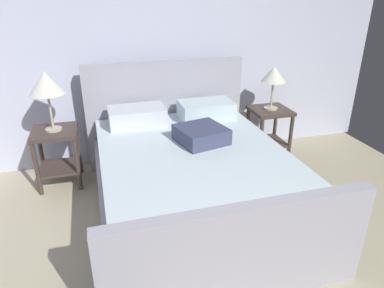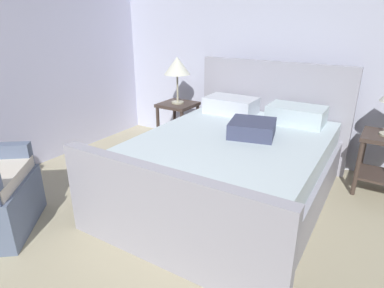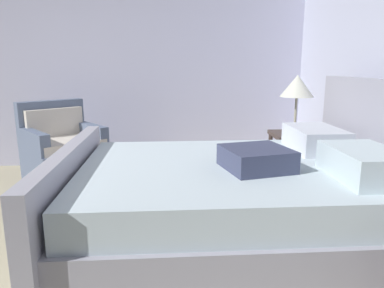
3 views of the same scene
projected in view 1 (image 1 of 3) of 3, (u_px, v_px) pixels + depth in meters
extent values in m
cube|color=silver|center=(175.00, 35.00, 3.90)|extent=(5.03, 0.12, 2.84)
cube|color=#A4A3B1|center=(193.00, 192.00, 3.18)|extent=(1.66, 2.08, 0.40)
cube|color=#A4A3B1|center=(166.00, 114.00, 3.97)|extent=(1.76, 0.12, 1.19)
cube|color=#A4A3B1|center=(242.00, 257.00, 2.16)|extent=(1.76, 0.12, 0.75)
cube|color=silver|center=(193.00, 162.00, 3.05)|extent=(1.58, 2.02, 0.22)
cube|color=silver|center=(137.00, 116.00, 3.54)|extent=(0.56, 0.37, 0.18)
cube|color=silver|center=(206.00, 110.00, 3.72)|extent=(0.56, 0.37, 0.18)
cube|color=#3C425F|center=(201.00, 134.00, 3.15)|extent=(0.48, 0.48, 0.14)
cube|color=#42342C|center=(270.00, 111.00, 4.10)|extent=(0.44, 0.44, 0.04)
cube|color=#42342C|center=(267.00, 142.00, 4.27)|extent=(0.40, 0.40, 0.02)
cylinder|color=#42342C|center=(261.00, 142.00, 4.01)|extent=(0.04, 0.04, 0.56)
cylinder|color=#42342C|center=(290.00, 139.00, 4.11)|extent=(0.04, 0.04, 0.56)
cylinder|color=#42342C|center=(247.00, 130.00, 4.35)|extent=(0.04, 0.04, 0.56)
cylinder|color=#42342C|center=(275.00, 127.00, 4.44)|extent=(0.04, 0.04, 0.56)
cylinder|color=#B7B293|center=(271.00, 108.00, 4.09)|extent=(0.16, 0.16, 0.02)
cylinder|color=#B7B293|center=(272.00, 95.00, 4.03)|extent=(0.02, 0.02, 0.31)
cone|color=silver|center=(274.00, 74.00, 3.93)|extent=(0.28, 0.28, 0.17)
cube|color=#42342C|center=(54.00, 132.00, 3.49)|extent=(0.44, 0.44, 0.04)
cube|color=#42342C|center=(60.00, 167.00, 3.66)|extent=(0.40, 0.40, 0.02)
cylinder|color=#42342C|center=(37.00, 170.00, 3.40)|extent=(0.04, 0.04, 0.56)
cylinder|color=#42342C|center=(78.00, 165.00, 3.50)|extent=(0.04, 0.04, 0.56)
cylinder|color=#42342C|center=(41.00, 153.00, 3.74)|extent=(0.04, 0.04, 0.56)
cylinder|color=#42342C|center=(78.00, 149.00, 3.83)|extent=(0.04, 0.04, 0.56)
cylinder|color=#B7B293|center=(54.00, 129.00, 3.48)|extent=(0.16, 0.16, 0.02)
cylinder|color=#B7B293|center=(51.00, 112.00, 3.41)|extent=(0.02, 0.02, 0.35)
cone|color=silver|center=(46.00, 83.00, 3.29)|extent=(0.33, 0.33, 0.22)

